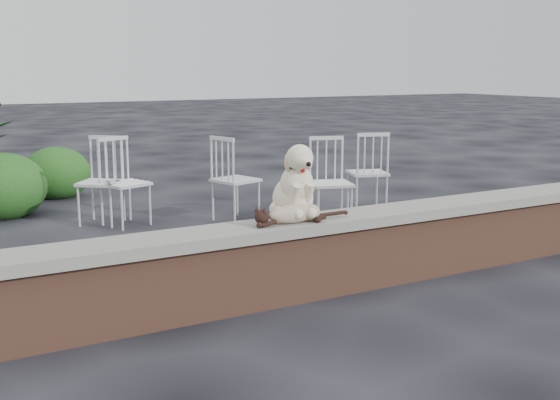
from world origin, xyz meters
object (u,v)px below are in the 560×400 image
chair_a (125,182)px  chair_e (236,178)px  chair_d (331,182)px  dog (293,180)px  cat (294,212)px  chair_c (367,171)px  chair_b (101,181)px

chair_a → chair_e: same height
chair_e → chair_d: bearing=-148.5°
dog → chair_d: 2.34m
dog → chair_d: (1.49, 1.76, -0.39)m
chair_e → chair_d: same height
cat → chair_c: 3.33m
chair_c → chair_d: 0.90m
chair_c → dog: bearing=62.5°
chair_d → chair_e: bearing=155.6°
cat → chair_b: 3.22m
chair_e → chair_b: (-1.35, 0.55, 0.00)m
chair_c → chair_d: bearing=46.8°
chair_a → chair_c: (2.71, -0.64, 0.00)m
dog → chair_e: size_ratio=0.60×
dog → chair_b: 3.11m
chair_c → chair_d: same height
chair_b → cat: bearing=-42.0°
chair_b → chair_e: bearing=15.9°
cat → chair_e: size_ratio=0.95×
chair_a → chair_e: size_ratio=1.00×
chair_e → cat: bearing=147.0°
chair_b → chair_d: 2.47m
chair_c → chair_b: same height
dog → chair_e: dog is taller
chair_e → dog: bearing=147.7°
chair_e → chair_c: 1.60m
chair_b → chair_d: size_ratio=1.00×
dog → chair_c: size_ratio=0.60×
chair_e → chair_c: size_ratio=1.00×
dog → chair_c: 3.18m
chair_a → chair_e: bearing=-36.3°
chair_b → chair_d: same height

